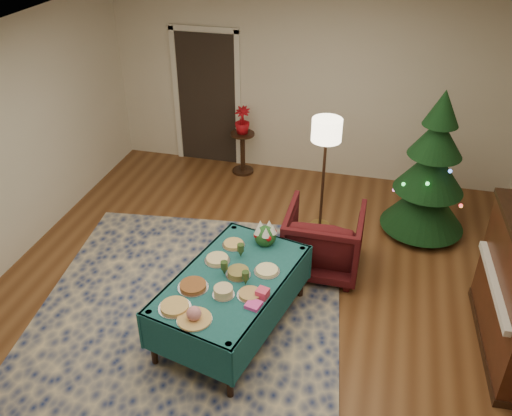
% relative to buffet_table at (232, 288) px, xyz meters
% --- Properties ---
extents(room_shell, '(7.00, 7.00, 7.00)m').
position_rel_buffet_table_xyz_m(room_shell, '(0.14, 0.15, 0.82)').
color(room_shell, '#593319').
rests_on(room_shell, ground).
extents(doorway, '(1.08, 0.04, 2.16)m').
position_rel_buffet_table_xyz_m(doorway, '(-1.46, 3.63, 0.56)').
color(doorway, black).
rests_on(doorway, ground).
extents(rug, '(3.68, 4.55, 0.02)m').
position_rel_buffet_table_xyz_m(rug, '(-0.49, -0.21, -0.52)').
color(rug, navy).
rests_on(rug, ground).
extents(buffet_table, '(1.37, 1.89, 0.66)m').
position_rel_buffet_table_xyz_m(buffet_table, '(0.00, 0.00, 0.00)').
color(buffet_table, black).
rests_on(buffet_table, ground).
extents(platter_0, '(0.30, 0.30, 0.04)m').
position_rel_buffet_table_xyz_m(platter_0, '(-0.37, -0.55, 0.15)').
color(platter_0, silver).
rests_on(platter_0, buffet_table).
extents(platter_1, '(0.32, 0.32, 0.14)m').
position_rel_buffet_table_xyz_m(platter_1, '(-0.15, -0.65, 0.19)').
color(platter_1, silver).
rests_on(platter_1, buffet_table).
extents(platter_2, '(0.30, 0.30, 0.05)m').
position_rel_buffet_table_xyz_m(platter_2, '(-0.31, -0.24, 0.15)').
color(platter_2, silver).
rests_on(platter_2, buffet_table).
extents(platter_3, '(0.21, 0.21, 0.09)m').
position_rel_buffet_table_xyz_m(platter_3, '(0.00, -0.27, 0.17)').
color(platter_3, silver).
rests_on(platter_3, buffet_table).
extents(platter_4, '(0.25, 0.25, 0.04)m').
position_rel_buffet_table_xyz_m(platter_4, '(0.24, -0.21, 0.15)').
color(platter_4, silver).
rests_on(platter_4, buffet_table).
extents(platter_5, '(0.26, 0.26, 0.05)m').
position_rel_buffet_table_xyz_m(platter_5, '(-0.21, 0.21, 0.15)').
color(platter_5, silver).
rests_on(platter_5, buffet_table).
extents(platter_6, '(0.25, 0.25, 0.06)m').
position_rel_buffet_table_xyz_m(platter_6, '(0.05, 0.05, 0.16)').
color(platter_6, silver).
rests_on(platter_6, buffet_table).
extents(platter_7, '(0.26, 0.26, 0.04)m').
position_rel_buffet_table_xyz_m(platter_7, '(0.31, 0.17, 0.15)').
color(platter_7, silver).
rests_on(platter_7, buffet_table).
extents(platter_8, '(0.24, 0.24, 0.04)m').
position_rel_buffet_table_xyz_m(platter_8, '(-0.13, 0.51, 0.15)').
color(platter_8, silver).
rests_on(platter_8, buffet_table).
extents(goblet_0, '(0.07, 0.07, 0.15)m').
position_rel_buffet_table_xyz_m(goblet_0, '(-0.00, 0.34, 0.21)').
color(goblet_0, '#2D471E').
rests_on(goblet_0, buffet_table).
extents(goblet_1, '(0.07, 0.07, 0.15)m').
position_rel_buffet_table_xyz_m(goblet_1, '(0.16, -0.07, 0.21)').
color(goblet_1, '#2D471E').
rests_on(goblet_1, buffet_table).
extents(goblet_2, '(0.07, 0.07, 0.15)m').
position_rel_buffet_table_xyz_m(goblet_2, '(-0.08, 0.02, 0.21)').
color(goblet_2, '#2D471E').
rests_on(goblet_2, buffet_table).
extents(napkin_stack, '(0.16, 0.16, 0.04)m').
position_rel_buffet_table_xyz_m(napkin_stack, '(0.31, -0.35, 0.15)').
color(napkin_stack, '#ED41AA').
rests_on(napkin_stack, buffet_table).
extents(gift_box, '(0.13, 0.13, 0.09)m').
position_rel_buffet_table_xyz_m(gift_box, '(0.36, -0.20, 0.18)').
color(gift_box, '#E43F65').
rests_on(gift_box, buffet_table).
extents(centerpiece, '(0.24, 0.24, 0.27)m').
position_rel_buffet_table_xyz_m(centerpiece, '(0.18, 0.64, 0.25)').
color(centerpiece, '#1E4C1E').
rests_on(centerpiece, buffet_table).
extents(armchair, '(0.86, 0.80, 0.88)m').
position_rel_buffet_table_xyz_m(armchair, '(0.74, 1.22, -0.09)').
color(armchair, '#420E11').
rests_on(armchair, ground).
extents(floor_lamp, '(0.37, 0.37, 1.53)m').
position_rel_buffet_table_xyz_m(floor_lamp, '(0.58, 2.11, 0.76)').
color(floor_lamp, '#A57F3F').
rests_on(floor_lamp, ground).
extents(side_table, '(0.37, 0.37, 0.66)m').
position_rel_buffet_table_xyz_m(side_table, '(-0.82, 3.35, -0.21)').
color(side_table, black).
rests_on(side_table, ground).
extents(potted_plant, '(0.23, 0.41, 0.23)m').
position_rel_buffet_table_xyz_m(potted_plant, '(-0.82, 3.35, 0.24)').
color(potted_plant, '#A30B14').
rests_on(potted_plant, side_table).
extents(christmas_tree, '(1.11, 1.11, 1.93)m').
position_rel_buffet_table_xyz_m(christmas_tree, '(1.88, 2.33, 0.34)').
color(christmas_tree, black).
rests_on(christmas_tree, ground).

